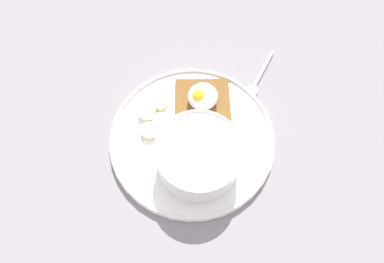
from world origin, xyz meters
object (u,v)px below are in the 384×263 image
(poached_egg, at_px, (202,96))
(banana_slice_left, at_px, (160,103))
(toast_slice, at_px, (202,103))
(banana_slice_front, at_px, (147,113))
(spoon, at_px, (257,81))
(oatmeal_bowl, at_px, (198,156))
(banana_slice_right, at_px, (162,120))
(banana_slice_back, at_px, (150,131))

(poached_egg, distance_m, banana_slice_left, 0.08)
(toast_slice, distance_m, poached_egg, 0.02)
(banana_slice_front, bearing_deg, spoon, -44.19)
(toast_slice, relative_size, poached_egg, 2.45)
(oatmeal_bowl, xyz_separation_m, poached_egg, (0.11, 0.04, -0.01))
(oatmeal_bowl, height_order, banana_slice_left, oatmeal_bowl)
(oatmeal_bowl, relative_size, banana_slice_right, 3.85)
(poached_egg, relative_size, banana_slice_front, 1.18)
(poached_egg, xyz_separation_m, banana_slice_right, (-0.06, 0.05, -0.02))
(oatmeal_bowl, relative_size, toast_slice, 1.01)
(banana_slice_right, relative_size, spoon, 0.28)
(banana_slice_front, distance_m, banana_slice_left, 0.03)
(banana_slice_front, relative_size, spoon, 0.36)
(toast_slice, distance_m, banana_slice_left, 0.08)
(banana_slice_front, height_order, banana_slice_back, banana_slice_front)
(toast_slice, xyz_separation_m, banana_slice_back, (-0.09, 0.06, 0.00))
(poached_egg, bearing_deg, banana_slice_back, 146.37)
(poached_egg, xyz_separation_m, banana_slice_front, (-0.06, 0.08, -0.02))
(banana_slice_back, bearing_deg, banana_slice_front, 34.72)
(toast_slice, xyz_separation_m, banana_slice_left, (-0.03, 0.07, -0.00))
(oatmeal_bowl, relative_size, banana_slice_front, 2.93)
(poached_egg, bearing_deg, banana_slice_front, 126.91)
(poached_egg, distance_m, banana_slice_front, 0.10)
(toast_slice, bearing_deg, oatmeal_bowl, -159.62)
(poached_egg, height_order, banana_slice_back, poached_egg)
(banana_slice_back, bearing_deg, toast_slice, -33.54)
(oatmeal_bowl, xyz_separation_m, banana_slice_front, (0.05, 0.12, -0.03))
(oatmeal_bowl, distance_m, banana_slice_left, 0.14)
(oatmeal_bowl, bearing_deg, banana_slice_right, 63.33)
(poached_egg, relative_size, banana_slice_left, 1.81)
(spoon, bearing_deg, banana_slice_right, 142.12)
(banana_slice_front, bearing_deg, banana_slice_back, -145.28)
(oatmeal_bowl, xyz_separation_m, banana_slice_left, (0.07, 0.11, -0.03))
(oatmeal_bowl, distance_m, spoon, 0.21)
(banana_slice_right, height_order, spoon, banana_slice_right)
(oatmeal_bowl, xyz_separation_m, banana_slice_back, (0.02, 0.10, -0.03))
(oatmeal_bowl, height_order, banana_slice_right, oatmeal_bowl)
(toast_slice, distance_m, spoon, 0.12)
(banana_slice_back, height_order, spoon, banana_slice_back)
(oatmeal_bowl, bearing_deg, banana_slice_back, 80.13)
(poached_egg, relative_size, banana_slice_back, 1.26)
(banana_slice_left, bearing_deg, spoon, -47.66)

